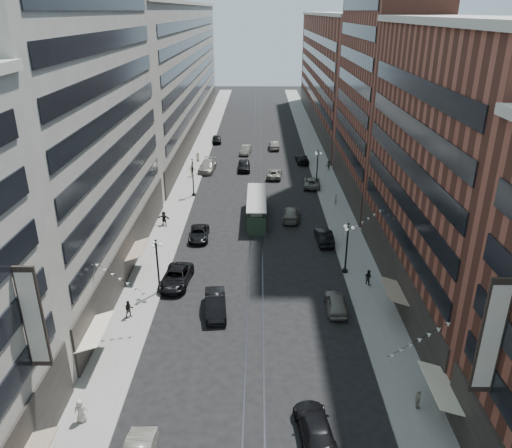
{
  "coord_description": "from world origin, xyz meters",
  "views": [
    {
      "loc": [
        0.3,
        -13.4,
        25.04
      ],
      "look_at": [
        0.01,
        33.24,
        5.0
      ],
      "focal_mm": 35.0,
      "sensor_mm": 36.0,
      "label": 1
    }
  ],
  "objects_px": {
    "pedestrian_1": "(81,411)",
    "car_12": "(302,159)",
    "pedestrian_5": "(164,218)",
    "car_7": "(199,234)",
    "car_4": "(336,303)",
    "pedestrian_extra_0": "(198,157)",
    "car_9": "(217,139)",
    "car_5": "(215,304)",
    "lamppost_se_mid": "(317,166)",
    "streetcar": "(257,209)",
    "car_6": "(315,427)",
    "car_2": "(176,277)",
    "car_extra_1": "(291,214)",
    "pedestrian_2": "(129,309)",
    "car_13": "(244,165)",
    "car_11": "(312,182)",
    "car_14": "(274,145)",
    "pedestrian_4": "(418,399)",
    "pedestrian_6": "(192,171)",
    "pedestrian_9": "(329,165)",
    "lamppost_sw_far": "(158,264)",
    "lamppost_se_far": "(347,246)",
    "lamppost_sw_mid": "(193,176)",
    "car_extra_2": "(246,150)",
    "car_10": "(324,236)",
    "car_extra_0": "(274,173)",
    "pedestrian_7": "(368,277)",
    "pedestrian_8": "(336,199)",
    "car_8": "(207,166)"
  },
  "relations": [
    {
      "from": "pedestrian_1",
      "to": "car_13",
      "type": "xyz_separation_m",
      "value": [
        9.06,
        56.44,
        -0.14
      ]
    },
    {
      "from": "car_11",
      "to": "pedestrian_7",
      "type": "relative_size",
      "value": 3.38
    },
    {
      "from": "car_extra_2",
      "to": "streetcar",
      "type": "bearing_deg",
      "value": -78.44
    },
    {
      "from": "car_9",
      "to": "car_5",
      "type": "bearing_deg",
      "value": -90.89
    },
    {
      "from": "car_10",
      "to": "car_7",
      "type": "bearing_deg",
      "value": -7.06
    },
    {
      "from": "car_extra_0",
      "to": "car_2",
      "type": "bearing_deg",
      "value": 77.86
    },
    {
      "from": "car_10",
      "to": "car_5",
      "type": "bearing_deg",
      "value": 48.73
    },
    {
      "from": "lamppost_sw_mid",
      "to": "car_11",
      "type": "distance_m",
      "value": 18.31
    },
    {
      "from": "pedestrian_6",
      "to": "car_extra_0",
      "type": "relative_size",
      "value": 0.38
    },
    {
      "from": "lamppost_sw_far",
      "to": "car_2",
      "type": "xyz_separation_m",
      "value": [
        1.34,
        1.67,
        -2.31
      ]
    },
    {
      "from": "car_4",
      "to": "pedestrian_1",
      "type": "xyz_separation_m",
      "value": [
        -18.59,
        -13.55,
        0.25
      ]
    },
    {
      "from": "pedestrian_6",
      "to": "pedestrian_9",
      "type": "relative_size",
      "value": 1.13
    },
    {
      "from": "car_5",
      "to": "car_extra_1",
      "type": "relative_size",
      "value": 0.99
    },
    {
      "from": "pedestrian_1",
      "to": "car_12",
      "type": "distance_m",
      "value": 63.98
    },
    {
      "from": "car_13",
      "to": "car_11",
      "type": "bearing_deg",
      "value": -40.01
    },
    {
      "from": "car_5",
      "to": "car_6",
      "type": "height_order",
      "value": "car_5"
    },
    {
      "from": "car_10",
      "to": "car_11",
      "type": "height_order",
      "value": "car_10"
    },
    {
      "from": "car_4",
      "to": "pedestrian_extra_0",
      "type": "bearing_deg",
      "value": -68.59
    },
    {
      "from": "car_10",
      "to": "car_8",
      "type": "bearing_deg",
      "value": -63.13
    },
    {
      "from": "pedestrian_1",
      "to": "car_13",
      "type": "relative_size",
      "value": 0.34
    },
    {
      "from": "pedestrian_4",
      "to": "car_extra_1",
      "type": "relative_size",
      "value": 0.29
    },
    {
      "from": "lamppost_se_far",
      "to": "car_extra_1",
      "type": "distance_m",
      "value": 15.38
    },
    {
      "from": "car_2",
      "to": "car_4",
      "type": "height_order",
      "value": "car_2"
    },
    {
      "from": "lamppost_sw_mid",
      "to": "car_7",
      "type": "height_order",
      "value": "lamppost_sw_mid"
    },
    {
      "from": "pedestrian_5",
      "to": "car_7",
      "type": "bearing_deg",
      "value": -26.12
    },
    {
      "from": "car_9",
      "to": "car_10",
      "type": "relative_size",
      "value": 0.93
    },
    {
      "from": "pedestrian_extra_0",
      "to": "car_14",
      "type": "bearing_deg",
      "value": -128.29
    },
    {
      "from": "car_9",
      "to": "pedestrian_5",
      "type": "height_order",
      "value": "pedestrian_5"
    },
    {
      "from": "car_10",
      "to": "car_13",
      "type": "xyz_separation_m",
      "value": [
        -10.17,
        28.62,
        0.08
      ]
    },
    {
      "from": "car_11",
      "to": "car_14",
      "type": "relative_size",
      "value": 1.08
    },
    {
      "from": "car_extra_2",
      "to": "pedestrian_9",
      "type": "bearing_deg",
      "value": -29.71
    },
    {
      "from": "car_7",
      "to": "car_extra_2",
      "type": "bearing_deg",
      "value": 80.95
    },
    {
      "from": "lamppost_sw_far",
      "to": "pedestrian_5",
      "type": "xyz_separation_m",
      "value": [
        -2.42,
        16.22,
        -2.06
      ]
    },
    {
      "from": "car_12",
      "to": "car_14",
      "type": "bearing_deg",
      "value": -66.43
    },
    {
      "from": "car_5",
      "to": "car_10",
      "type": "height_order",
      "value": "car_5"
    },
    {
      "from": "pedestrian_2",
      "to": "car_13",
      "type": "bearing_deg",
      "value": 54.51
    },
    {
      "from": "lamppost_se_far",
      "to": "pedestrian_9",
      "type": "bearing_deg",
      "value": 85.38
    },
    {
      "from": "car_6",
      "to": "car_14",
      "type": "distance_m",
      "value": 71.63
    },
    {
      "from": "car_2",
      "to": "pedestrian_5",
      "type": "relative_size",
      "value": 3.18
    },
    {
      "from": "lamppost_se_mid",
      "to": "pedestrian_5",
      "type": "distance_m",
      "value": 26.21
    },
    {
      "from": "car_4",
      "to": "car_extra_0",
      "type": "distance_m",
      "value": 39.18
    },
    {
      "from": "car_10",
      "to": "pedestrian_8",
      "type": "bearing_deg",
      "value": -107.31
    },
    {
      "from": "lamppost_sw_far",
      "to": "lamppost_sw_mid",
      "type": "xyz_separation_m",
      "value": [
        0.0,
        27.0,
        0.0
      ]
    },
    {
      "from": "car_11",
      "to": "car_12",
      "type": "xyz_separation_m",
      "value": [
        -0.42,
        13.11,
        0.01
      ]
    },
    {
      "from": "pedestrian_2",
      "to": "pedestrian_9",
      "type": "relative_size",
      "value": 0.97
    },
    {
      "from": "lamppost_sw_far",
      "to": "car_5",
      "type": "distance_m",
      "value": 6.9
    },
    {
      "from": "lamppost_sw_far",
      "to": "car_9",
      "type": "height_order",
      "value": "lamppost_sw_far"
    },
    {
      "from": "streetcar",
      "to": "car_6",
      "type": "height_order",
      "value": "streetcar"
    },
    {
      "from": "pedestrian_4",
      "to": "car_14",
      "type": "xyz_separation_m",
      "value": [
        -7.83,
        69.29,
        -0.1
      ]
    },
    {
      "from": "car_2",
      "to": "car_extra_1",
      "type": "distance_m",
      "value": 20.86
    }
  ]
}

